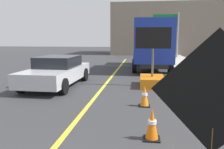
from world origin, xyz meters
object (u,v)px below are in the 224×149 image
Objects in this scene: box_truck at (151,44)px; highway_guide_sign at (171,27)px; pickup_car at (57,71)px; traffic_cone_near_sign at (152,124)px; traffic_cone_mid_lane at (145,96)px; roadwork_sign at (215,96)px; arrow_board_trailer at (152,76)px.

highway_guide_sign is (2.39, 9.10, 1.59)m from box_truck.
pickup_car is 6.61× the size of traffic_cone_near_sign.
traffic_cone_near_sign is 2.52m from traffic_cone_mid_lane.
pickup_car is 4.90m from traffic_cone_mid_lane.
pickup_car is 6.74m from traffic_cone_near_sign.
roadwork_sign is at bearing -69.74° from traffic_cone_near_sign.
box_truck is 1.53× the size of highway_guide_sign.
traffic_cone_mid_lane is at bearing -98.87° from highway_guide_sign.
pickup_car is at bearing -173.37° from arrow_board_trailer.
roadwork_sign is 0.86× the size of arrow_board_trailer.
highway_guide_sign is 21.55m from traffic_cone_near_sign.
highway_guide_sign is (2.08, 23.01, 1.95)m from roadwork_sign.
arrow_board_trailer is at bearing 87.65° from traffic_cone_near_sign.
box_truck is 11.09× the size of traffic_cone_mid_lane.
roadwork_sign is 3.29× the size of traffic_cone_near_sign.
traffic_cone_near_sign is at bearing 110.26° from roadwork_sign.
box_truck is 12.15m from traffic_cone_near_sign.
arrow_board_trailer is 5.81m from traffic_cone_near_sign.
box_truck is 8.21m from pickup_car.
box_truck reaches higher than pickup_car.
arrow_board_trailer is 0.58× the size of pickup_car.
box_truck is at bearing 88.76° from arrow_board_trailer.
traffic_cone_mid_lane is (-0.82, 4.37, -1.13)m from roadwork_sign.
roadwork_sign is at bearing -55.90° from pickup_car.
highway_guide_sign reaches higher than roadwork_sign.
traffic_cone_near_sign is (4.16, -5.30, -0.35)m from pickup_car.
box_truck is at bearing 88.22° from traffic_cone_near_sign.
traffic_cone_near_sign is at bearing -86.84° from traffic_cone_mid_lane.
highway_guide_sign is (2.53, 15.34, 2.94)m from arrow_board_trailer.
traffic_cone_mid_lane is at bearing -96.54° from arrow_board_trailer.
pickup_car is at bearing 128.14° from traffic_cone_near_sign.
highway_guide_sign reaches higher than arrow_board_trailer.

